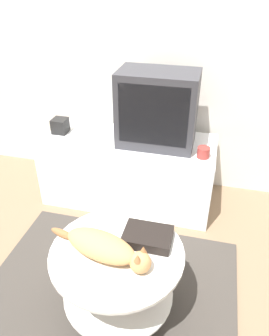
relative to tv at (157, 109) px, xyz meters
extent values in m
plane|color=#7F664C|center=(-0.08, -1.14, -0.82)|extent=(12.00, 12.00, 0.00)
cube|color=silver|center=(-0.08, 0.36, 0.48)|extent=(8.00, 0.05, 2.60)
cube|color=#3D3833|center=(-0.08, -1.14, -0.81)|extent=(1.53, 1.45, 0.02)
cube|color=white|center=(-0.22, -0.02, -0.55)|extent=(1.36, 0.59, 0.54)
cube|color=silver|center=(-0.22, -0.31, -0.50)|extent=(0.61, 0.01, 0.15)
cube|color=#333338|center=(0.00, 0.00, 0.00)|extent=(0.57, 0.34, 0.56)
cube|color=black|center=(0.00, -0.17, 0.01)|extent=(0.49, 0.01, 0.44)
cube|color=black|center=(-0.80, 0.00, -0.22)|extent=(0.12, 0.12, 0.12)
cylinder|color=#99332D|center=(0.37, -0.13, -0.24)|extent=(0.09, 0.09, 0.08)
cylinder|color=#B2B2B7|center=(0.01, -1.10, -0.79)|extent=(0.29, 0.29, 0.01)
cylinder|color=#B7B7BC|center=(0.01, -1.10, -0.57)|extent=(0.04, 0.04, 0.45)
cylinder|color=silver|center=(0.01, -1.10, -0.65)|extent=(0.61, 0.61, 0.01)
cylinder|color=silver|center=(0.01, -1.10, -0.34)|extent=(0.69, 0.69, 0.02)
cube|color=#51387A|center=(0.09, -1.07, -0.63)|extent=(0.24, 0.14, 0.04)
cube|color=#1E664C|center=(-0.08, -1.15, -0.64)|extent=(0.15, 0.14, 0.02)
cube|color=black|center=(0.15, -0.99, -0.30)|extent=(0.25, 0.18, 0.06)
ellipsoid|color=tan|center=(-0.06, -1.14, -0.27)|extent=(0.41, 0.26, 0.12)
sphere|color=tan|center=(0.16, -1.19, -0.28)|extent=(0.11, 0.11, 0.11)
cone|color=#996038|center=(0.16, -1.16, -0.22)|extent=(0.04, 0.04, 0.04)
cone|color=#996038|center=(0.15, -1.22, -0.22)|extent=(0.04, 0.04, 0.04)
ellipsoid|color=#996038|center=(-0.29, -1.08, -0.31)|extent=(0.16, 0.08, 0.04)
camera|label=1|loc=(0.39, -2.23, 0.92)|focal=35.00mm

